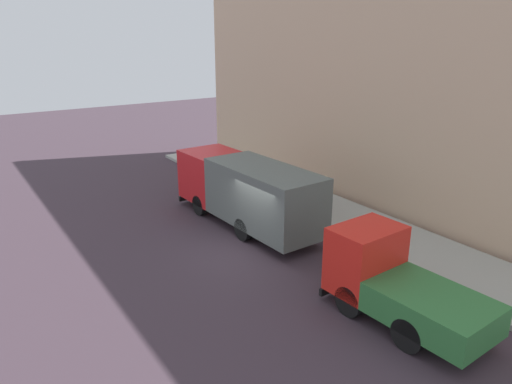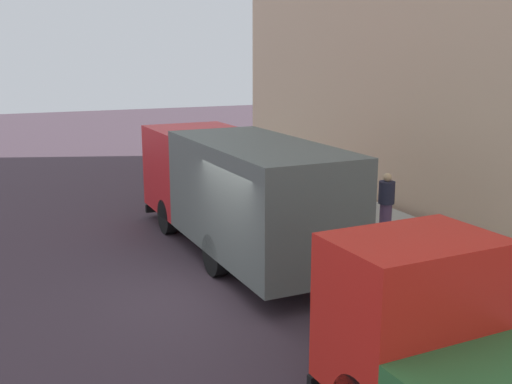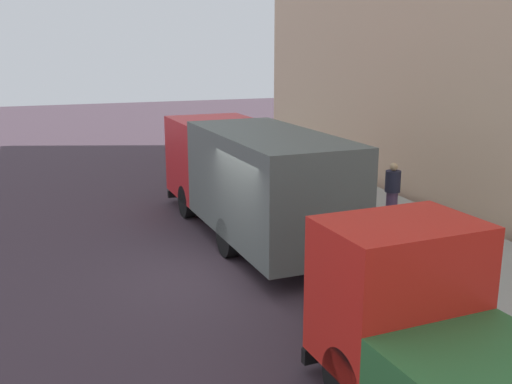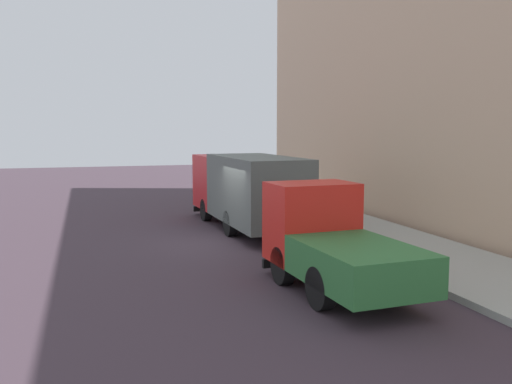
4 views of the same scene
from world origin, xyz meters
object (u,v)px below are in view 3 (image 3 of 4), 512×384
at_px(large_utility_truck, 248,175).
at_px(traffic_cone_orange, 292,187).
at_px(pedestrian_standing, 392,192).
at_px(small_flatbed_truck, 451,350).
at_px(street_sign_post, 326,173).
at_px(pedestrian_walking, 330,171).

height_order(large_utility_truck, traffic_cone_orange, large_utility_truck).
relative_size(pedestrian_standing, traffic_cone_orange, 2.53).
bearing_deg(small_flatbed_truck, traffic_cone_orange, 73.44).
height_order(pedestrian_standing, street_sign_post, street_sign_post).
relative_size(large_utility_truck, street_sign_post, 3.67).
bearing_deg(pedestrian_walking, large_utility_truck, 61.06).
distance_m(large_utility_truck, traffic_cone_orange, 3.72).
relative_size(pedestrian_standing, street_sign_post, 0.74).
distance_m(large_utility_truck, pedestrian_standing, 3.83).
distance_m(large_utility_truck, small_flatbed_truck, 8.31).
bearing_deg(street_sign_post, small_flatbed_truck, -106.70).
distance_m(small_flatbed_truck, pedestrian_walking, 10.74).
distance_m(small_flatbed_truck, pedestrian_standing, 8.44).
height_order(small_flatbed_truck, traffic_cone_orange, small_flatbed_truck).
bearing_deg(small_flatbed_truck, pedestrian_walking, 67.89).
height_order(large_utility_truck, small_flatbed_truck, large_utility_truck).
distance_m(large_utility_truck, pedestrian_walking, 3.77).
relative_size(large_utility_truck, pedestrian_walking, 4.77).
distance_m(pedestrian_standing, traffic_cone_orange, 3.78).
bearing_deg(pedestrian_standing, small_flatbed_truck, -179.12).
height_order(pedestrian_standing, traffic_cone_orange, pedestrian_standing).
relative_size(pedestrian_walking, traffic_cone_orange, 2.63).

